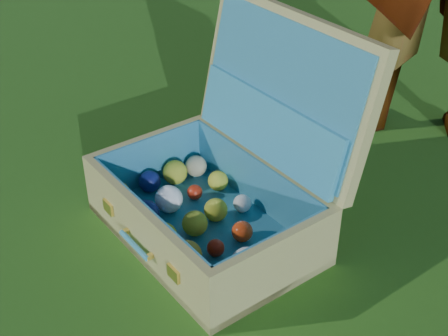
% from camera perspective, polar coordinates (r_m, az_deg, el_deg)
% --- Properties ---
extents(ground, '(60.00, 60.00, 0.00)m').
position_cam_1_polar(ground, '(1.90, -1.81, -7.32)').
color(ground, '#215114').
rests_on(ground, ground).
extents(stray_ball, '(0.08, 0.08, 0.08)m').
position_cam_1_polar(stray_ball, '(2.16, -9.60, -0.78)').
color(stray_ball, teal).
rests_on(stray_ball, ground).
extents(suitcase, '(0.79, 0.73, 0.64)m').
position_cam_1_polar(suitcase, '(1.88, 0.43, -0.74)').
color(suitcase, tan).
rests_on(suitcase, ground).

